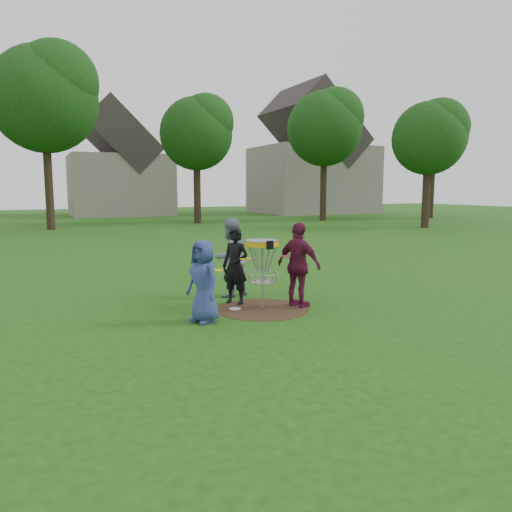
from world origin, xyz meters
name	(u,v)px	position (x,y,z in m)	size (l,w,h in m)	color
ground	(262,309)	(0.00, 0.00, 0.00)	(100.00, 100.00, 0.00)	#19470F
dirt_patch	(262,309)	(0.00, 0.00, 0.00)	(1.80, 1.80, 0.01)	#47331E
player_blue	(203,281)	(-1.31, -0.40, 0.72)	(0.70, 0.46, 1.44)	navy
player_black	(235,266)	(-0.30, 0.65, 0.77)	(0.56, 0.37, 1.54)	black
player_grey	(230,258)	(-0.13, 1.37, 0.84)	(0.82, 0.64, 1.68)	gray
player_maroon	(299,265)	(0.73, -0.12, 0.83)	(0.98, 0.41, 1.67)	#5B1431
disc_on_grass	(235,309)	(-0.48, 0.21, 0.01)	(0.22, 0.22, 0.02)	white
disc_golf_basket	(262,257)	(0.00, 0.00, 1.02)	(0.66, 0.67, 1.38)	#9EA0A5
held_discs	(246,258)	(-0.22, 0.27, 0.97)	(1.72, 1.63, 0.16)	yellow
tree_row	(113,117)	(0.44, 20.67, 6.21)	(51.20, 17.42, 9.90)	#38281C
house_row	(145,165)	(4.78, 33.07, 4.14)	(44.50, 10.65, 11.62)	gray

